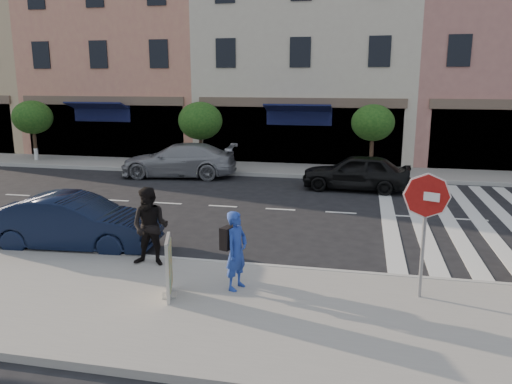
{
  "coord_description": "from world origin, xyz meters",
  "views": [
    {
      "loc": [
        2.58,
        -11.95,
        4.27
      ],
      "look_at": [
        -0.06,
        0.38,
        1.4
      ],
      "focal_mm": 35.0,
      "sensor_mm": 36.0,
      "label": 1
    }
  ],
  "objects_px": {
    "walker": "(150,227)",
    "car_far_mid": "(356,172)",
    "poster_board": "(169,268)",
    "car_near_mid": "(74,222)",
    "photographer": "(236,250)",
    "stop_sign": "(426,208)",
    "car_far_left": "(179,160)"
  },
  "relations": [
    {
      "from": "car_far_left",
      "to": "walker",
      "type": "bearing_deg",
      "value": 10.67
    },
    {
      "from": "photographer",
      "to": "walker",
      "type": "xyz_separation_m",
      "value": [
        -2.21,
        0.88,
        0.09
      ]
    },
    {
      "from": "photographer",
      "to": "car_near_mid",
      "type": "bearing_deg",
      "value": 87.21
    },
    {
      "from": "photographer",
      "to": "walker",
      "type": "distance_m",
      "value": 2.38
    },
    {
      "from": "photographer",
      "to": "car_far_mid",
      "type": "height_order",
      "value": "photographer"
    },
    {
      "from": "walker",
      "to": "poster_board",
      "type": "distance_m",
      "value": 1.87
    },
    {
      "from": "walker",
      "to": "photographer",
      "type": "bearing_deg",
      "value": -23.42
    },
    {
      "from": "photographer",
      "to": "car_far_left",
      "type": "xyz_separation_m",
      "value": [
        -5.61,
        11.63,
        -0.21
      ]
    },
    {
      "from": "car_far_left",
      "to": "car_far_mid",
      "type": "bearing_deg",
      "value": 74.75
    },
    {
      "from": "car_near_mid",
      "to": "car_far_mid",
      "type": "relative_size",
      "value": 1.02
    },
    {
      "from": "stop_sign",
      "to": "car_near_mid",
      "type": "distance_m",
      "value": 8.52
    },
    {
      "from": "walker",
      "to": "poster_board",
      "type": "xyz_separation_m",
      "value": [
        1.04,
        -1.52,
        -0.31
      ]
    },
    {
      "from": "poster_board",
      "to": "car_far_mid",
      "type": "bearing_deg",
      "value": 55.11
    },
    {
      "from": "stop_sign",
      "to": "car_far_left",
      "type": "bearing_deg",
      "value": 153.48
    },
    {
      "from": "photographer",
      "to": "poster_board",
      "type": "distance_m",
      "value": 1.36
    },
    {
      "from": "poster_board",
      "to": "car_far_left",
      "type": "distance_m",
      "value": 13.05
    },
    {
      "from": "poster_board",
      "to": "car_near_mid",
      "type": "xyz_separation_m",
      "value": [
        -3.57,
        2.52,
        -0.03
      ]
    },
    {
      "from": "car_near_mid",
      "to": "car_far_left",
      "type": "height_order",
      "value": "car_far_left"
    },
    {
      "from": "stop_sign",
      "to": "car_near_mid",
      "type": "height_order",
      "value": "stop_sign"
    },
    {
      "from": "poster_board",
      "to": "car_near_mid",
      "type": "distance_m",
      "value": 4.37
    },
    {
      "from": "walker",
      "to": "car_far_mid",
      "type": "xyz_separation_m",
      "value": [
        4.37,
        9.61,
        -0.33
      ]
    },
    {
      "from": "stop_sign",
      "to": "walker",
      "type": "distance_m",
      "value": 5.85
    },
    {
      "from": "stop_sign",
      "to": "poster_board",
      "type": "relative_size",
      "value": 2.06
    },
    {
      "from": "photographer",
      "to": "poster_board",
      "type": "relative_size",
      "value": 1.34
    },
    {
      "from": "poster_board",
      "to": "car_far_mid",
      "type": "relative_size",
      "value": 0.29
    },
    {
      "from": "photographer",
      "to": "poster_board",
      "type": "xyz_separation_m",
      "value": [
        -1.17,
        -0.65,
        -0.22
      ]
    },
    {
      "from": "stop_sign",
      "to": "car_near_mid",
      "type": "relative_size",
      "value": 0.57
    },
    {
      "from": "photographer",
      "to": "poster_board",
      "type": "height_order",
      "value": "photographer"
    },
    {
      "from": "stop_sign",
      "to": "poster_board",
      "type": "distance_m",
      "value": 4.97
    },
    {
      "from": "stop_sign",
      "to": "photographer",
      "type": "distance_m",
      "value": 3.7
    },
    {
      "from": "car_near_mid",
      "to": "poster_board",
      "type": "bearing_deg",
      "value": -129.95
    },
    {
      "from": "car_far_mid",
      "to": "poster_board",
      "type": "bearing_deg",
      "value": -13.05
    }
  ]
}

